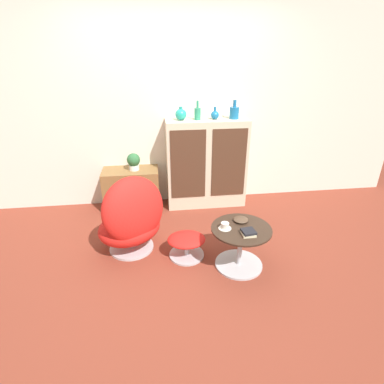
{
  "coord_description": "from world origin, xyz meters",
  "views": [
    {
      "loc": [
        -0.28,
        -2.44,
        1.94
      ],
      "look_at": [
        0.11,
        0.51,
        0.55
      ],
      "focal_mm": 28.0,
      "sensor_mm": 36.0,
      "label": 1
    }
  ],
  "objects_px": {
    "tv_console": "(132,189)",
    "vase_inner_right": "(215,115)",
    "sideboard": "(206,164)",
    "bowl": "(241,220)",
    "coffee_table": "(240,245)",
    "potted_plant": "(134,161)",
    "vase_inner_left": "(198,113)",
    "book_stack": "(248,233)",
    "teacup": "(225,226)",
    "vase_rightmost": "(234,112)",
    "vase_leftmost": "(181,114)",
    "ottoman": "(186,242)",
    "egg_chair": "(132,219)"
  },
  "relations": [
    {
      "from": "tv_console",
      "to": "vase_inner_right",
      "type": "relative_size",
      "value": 4.69
    },
    {
      "from": "sideboard",
      "to": "bowl",
      "type": "xyz_separation_m",
      "value": [
        0.12,
        -1.28,
        -0.14
      ]
    },
    {
      "from": "coffee_table",
      "to": "potted_plant",
      "type": "xyz_separation_m",
      "value": [
        -1.05,
        1.39,
        0.42
      ]
    },
    {
      "from": "coffee_table",
      "to": "bowl",
      "type": "relative_size",
      "value": 3.93
    },
    {
      "from": "sideboard",
      "to": "vase_inner_left",
      "type": "height_order",
      "value": "vase_inner_left"
    },
    {
      "from": "book_stack",
      "to": "teacup",
      "type": "bearing_deg",
      "value": 145.68
    },
    {
      "from": "vase_rightmost",
      "to": "sideboard",
      "type": "bearing_deg",
      "value": -179.36
    },
    {
      "from": "vase_leftmost",
      "to": "vase_rightmost",
      "type": "bearing_deg",
      "value": 0.0
    },
    {
      "from": "vase_inner_right",
      "to": "sideboard",
      "type": "bearing_deg",
      "value": -177.74
    },
    {
      "from": "ottoman",
      "to": "vase_leftmost",
      "type": "relative_size",
      "value": 2.39
    },
    {
      "from": "tv_console",
      "to": "book_stack",
      "type": "xyz_separation_m",
      "value": [
        1.13,
        -1.51,
        0.18
      ]
    },
    {
      "from": "sideboard",
      "to": "teacup",
      "type": "height_order",
      "value": "sideboard"
    },
    {
      "from": "bowl",
      "to": "tv_console",
      "type": "bearing_deg",
      "value": 131.74
    },
    {
      "from": "sideboard",
      "to": "vase_inner_left",
      "type": "xyz_separation_m",
      "value": [
        -0.12,
        0.0,
        0.67
      ]
    },
    {
      "from": "ottoman",
      "to": "vase_inner_right",
      "type": "distance_m",
      "value": 1.67
    },
    {
      "from": "vase_leftmost",
      "to": "ottoman",
      "type": "bearing_deg",
      "value": -93.88
    },
    {
      "from": "sideboard",
      "to": "vase_rightmost",
      "type": "relative_size",
      "value": 5.06
    },
    {
      "from": "coffee_table",
      "to": "book_stack",
      "type": "height_order",
      "value": "book_stack"
    },
    {
      "from": "vase_inner_left",
      "to": "vase_rightmost",
      "type": "height_order",
      "value": "same"
    },
    {
      "from": "egg_chair",
      "to": "vase_rightmost",
      "type": "relative_size",
      "value": 3.84
    },
    {
      "from": "bowl",
      "to": "vase_inner_right",
      "type": "bearing_deg",
      "value": 91.03
    },
    {
      "from": "coffee_table",
      "to": "vase_inner_left",
      "type": "xyz_separation_m",
      "value": [
        -0.22,
        1.41,
        1.01
      ]
    },
    {
      "from": "egg_chair",
      "to": "potted_plant",
      "type": "xyz_separation_m",
      "value": [
        -0.0,
        1.01,
        0.28
      ]
    },
    {
      "from": "vase_rightmost",
      "to": "bowl",
      "type": "distance_m",
      "value": 1.53
    },
    {
      "from": "vase_inner_left",
      "to": "teacup",
      "type": "height_order",
      "value": "vase_inner_left"
    },
    {
      "from": "coffee_table",
      "to": "vase_rightmost",
      "type": "xyz_separation_m",
      "value": [
        0.25,
        1.41,
        1.01
      ]
    },
    {
      "from": "egg_chair",
      "to": "book_stack",
      "type": "relative_size",
      "value": 6.72
    },
    {
      "from": "vase_rightmost",
      "to": "bowl",
      "type": "height_order",
      "value": "vase_rightmost"
    },
    {
      "from": "sideboard",
      "to": "vase_inner_right",
      "type": "xyz_separation_m",
      "value": [
        0.1,
        0.0,
        0.64
      ]
    },
    {
      "from": "vase_rightmost",
      "to": "bowl",
      "type": "bearing_deg",
      "value": -99.99
    },
    {
      "from": "coffee_table",
      "to": "teacup",
      "type": "bearing_deg",
      "value": 175.0
    },
    {
      "from": "vase_leftmost",
      "to": "vase_rightmost",
      "type": "height_order",
      "value": "vase_rightmost"
    },
    {
      "from": "vase_inner_right",
      "to": "teacup",
      "type": "distance_m",
      "value": 1.6
    },
    {
      "from": "vase_leftmost",
      "to": "bowl",
      "type": "relative_size",
      "value": 1.12
    },
    {
      "from": "ottoman",
      "to": "book_stack",
      "type": "bearing_deg",
      "value": -32.31
    },
    {
      "from": "vase_leftmost",
      "to": "potted_plant",
      "type": "xyz_separation_m",
      "value": [
        -0.62,
        -0.01,
        -0.58
      ]
    },
    {
      "from": "ottoman",
      "to": "book_stack",
      "type": "relative_size",
      "value": 2.94
    },
    {
      "from": "tv_console",
      "to": "teacup",
      "type": "relative_size",
      "value": 5.94
    },
    {
      "from": "tv_console",
      "to": "potted_plant",
      "type": "bearing_deg",
      "value": 0.45
    },
    {
      "from": "sideboard",
      "to": "egg_chair",
      "type": "bearing_deg",
      "value": -132.97
    },
    {
      "from": "ottoman",
      "to": "tv_console",
      "type": "bearing_deg",
      "value": 117.1
    },
    {
      "from": "ottoman",
      "to": "coffee_table",
      "type": "bearing_deg",
      "value": -23.91
    },
    {
      "from": "egg_chair",
      "to": "bowl",
      "type": "height_order",
      "value": "egg_chair"
    },
    {
      "from": "sideboard",
      "to": "vase_inner_right",
      "type": "bearing_deg",
      "value": 2.26
    },
    {
      "from": "book_stack",
      "to": "ottoman",
      "type": "bearing_deg",
      "value": 147.69
    },
    {
      "from": "book_stack",
      "to": "bowl",
      "type": "relative_size",
      "value": 0.91
    },
    {
      "from": "egg_chair",
      "to": "bowl",
      "type": "xyz_separation_m",
      "value": [
        1.07,
        -0.26,
        0.06
      ]
    },
    {
      "from": "sideboard",
      "to": "coffee_table",
      "type": "height_order",
      "value": "sideboard"
    },
    {
      "from": "potted_plant",
      "to": "teacup",
      "type": "xyz_separation_m",
      "value": [
        0.89,
        -1.38,
        -0.21
      ]
    },
    {
      "from": "tv_console",
      "to": "vase_rightmost",
      "type": "relative_size",
      "value": 3.12
    }
  ]
}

